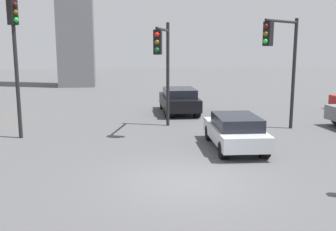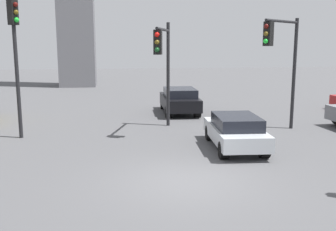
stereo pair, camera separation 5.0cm
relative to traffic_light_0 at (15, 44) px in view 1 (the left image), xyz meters
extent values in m
plane|color=#4C4C4F|center=(6.02, -6.31, -3.97)|extent=(107.50, 107.50, 0.00)
cylinder|color=black|center=(-0.01, 0.01, -1.10)|extent=(0.16, 0.16, 5.74)
cube|color=black|center=(-0.01, 0.01, 1.28)|extent=(0.45, 0.45, 1.00)
sphere|color=#4C0F0C|center=(0.14, -0.11, 1.58)|extent=(0.20, 0.20, 0.20)
sphere|color=#594714|center=(0.14, -0.11, 1.28)|extent=(0.20, 0.20, 0.20)
sphere|color=green|center=(0.14, -0.11, 0.98)|extent=(0.20, 0.20, 0.20)
cylinder|color=black|center=(6.62, 1.67, -1.47)|extent=(0.16, 0.16, 4.99)
cylinder|color=black|center=(6.18, 0.21, 0.63)|extent=(0.99, 2.95, 0.12)
cube|color=black|center=(5.82, -1.01, 0.08)|extent=(0.40, 0.40, 1.00)
sphere|color=red|center=(5.76, -1.20, 0.38)|extent=(0.20, 0.20, 0.20)
sphere|color=#594714|center=(5.76, -1.20, 0.08)|extent=(0.20, 0.20, 0.20)
sphere|color=#14471E|center=(5.76, -1.20, -0.22)|extent=(0.20, 0.20, 0.20)
cylinder|color=black|center=(12.36, 0.19, -1.40)|extent=(0.16, 0.16, 5.14)
cylinder|color=black|center=(11.28, -0.65, 0.97)|extent=(2.24, 1.78, 0.12)
cube|color=black|center=(10.39, -1.34, 0.42)|extent=(0.45, 0.45, 1.00)
sphere|color=#4C0F0C|center=(10.23, -1.46, 0.72)|extent=(0.20, 0.20, 0.20)
sphere|color=#594714|center=(10.23, -1.46, 0.42)|extent=(0.20, 0.20, 0.20)
sphere|color=green|center=(10.23, -1.46, 0.12)|extent=(0.20, 0.20, 0.20)
cube|color=black|center=(7.78, 5.12, -3.31)|extent=(2.10, 4.32, 0.67)
cube|color=black|center=(7.77, 4.91, -2.76)|extent=(1.80, 2.44, 0.52)
cylinder|color=black|center=(7.03, 6.60, -3.64)|extent=(0.37, 0.66, 0.65)
cylinder|color=black|center=(8.63, 6.54, -3.64)|extent=(0.37, 0.66, 0.65)
cylinder|color=black|center=(6.92, 3.71, -3.64)|extent=(0.37, 0.66, 0.65)
cylinder|color=black|center=(8.52, 3.65, -3.64)|extent=(0.37, 0.66, 0.65)
cube|color=#ADB2B7|center=(8.57, -2.94, -3.38)|extent=(2.02, 4.14, 0.55)
cube|color=black|center=(8.56, -3.14, -2.90)|extent=(1.70, 2.35, 0.49)
cylinder|color=black|center=(7.94, -1.52, -3.66)|extent=(0.36, 0.64, 0.62)
cylinder|color=black|center=(9.38, -1.62, -3.66)|extent=(0.36, 0.64, 0.62)
cylinder|color=black|center=(7.76, -4.26, -3.66)|extent=(0.36, 0.64, 0.62)
cylinder|color=black|center=(9.20, -4.35, -3.66)|extent=(0.36, 0.64, 0.62)
camera|label=1|loc=(3.91, -17.12, 0.02)|focal=41.84mm
camera|label=2|loc=(3.96, -17.13, 0.02)|focal=41.84mm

